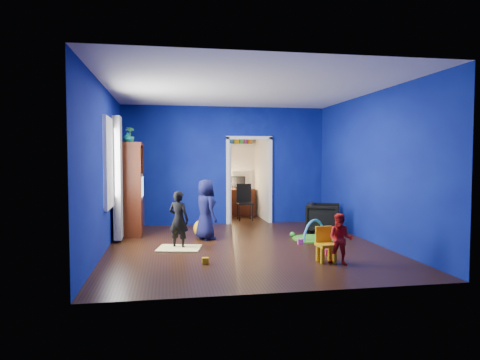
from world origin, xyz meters
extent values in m
cube|color=black|center=(0.00, 0.00, 0.00)|extent=(5.00, 5.50, 0.01)
cube|color=white|center=(0.00, 0.00, 2.90)|extent=(5.00, 5.50, 0.01)
cube|color=navy|center=(0.00, 2.75, 1.45)|extent=(5.00, 0.02, 2.90)
cube|color=navy|center=(0.00, -2.75, 1.45)|extent=(5.00, 0.02, 2.90)
cube|color=navy|center=(-2.50, 0.00, 1.45)|extent=(0.02, 5.50, 2.90)
cube|color=navy|center=(2.50, 0.00, 1.45)|extent=(0.02, 5.50, 2.90)
imported|color=black|center=(1.97, 1.20, 0.32)|extent=(0.93, 0.92, 0.64)
imported|color=black|center=(-1.22, 0.06, 0.52)|extent=(0.46, 0.41, 1.05)
imported|color=#0F1839|center=(-0.66, 0.81, 0.61)|extent=(0.58, 0.69, 1.21)
imported|color=red|center=(1.20, -1.57, 0.40)|extent=(0.48, 0.45, 0.79)
imported|color=#0D5D6C|center=(-2.22, 1.40, 2.06)|extent=(0.25, 0.25, 0.21)
imported|color=green|center=(-2.22, 1.92, 2.14)|extent=(0.24, 0.24, 0.36)
cube|color=#3F130A|center=(-2.22, 1.70, 0.98)|extent=(0.58, 1.14, 1.96)
cube|color=silver|center=(-2.18, 1.70, 1.02)|extent=(0.46, 0.70, 0.54)
cube|color=#F2E07A|center=(-1.22, -0.04, 0.01)|extent=(0.86, 0.74, 0.03)
sphere|color=yellow|center=(-0.71, 1.06, 0.18)|extent=(0.37, 0.37, 0.37)
cube|color=yellow|center=(1.05, -1.37, 0.25)|extent=(0.31, 0.31, 0.50)
cylinder|color=green|center=(1.50, 0.47, 0.01)|extent=(0.87, 0.87, 0.02)
torus|color=#3F8CD8|center=(1.50, 0.47, 0.02)|extent=(0.64, 0.53, 0.78)
cube|color=white|center=(-2.48, 0.35, 1.55)|extent=(0.03, 0.95, 1.55)
cube|color=slate|center=(-2.37, 0.90, 1.25)|extent=(0.14, 0.42, 2.40)
cube|color=white|center=(0.60, 2.75, 1.05)|extent=(1.16, 0.10, 2.10)
cube|color=#3D140A|center=(0.60, 4.26, 0.38)|extent=(0.88, 0.44, 0.75)
cube|color=black|center=(0.60, 4.38, 0.95)|extent=(0.40, 0.05, 0.32)
sphere|color=#FFD88C|center=(0.32, 4.32, 0.93)|extent=(0.14, 0.14, 0.14)
cube|color=black|center=(0.60, 3.30, 0.46)|extent=(0.40, 0.40, 0.92)
cube|color=white|center=(0.60, 4.37, 2.02)|extent=(0.88, 0.24, 0.04)
cube|color=#F3283D|center=(1.26, -0.92, 0.05)|extent=(0.10, 0.08, 0.10)
sphere|color=#249ACD|center=(2.25, 1.01, 0.06)|extent=(0.11, 0.11, 0.11)
cube|color=#FCB20D|center=(-0.85, -1.18, 0.05)|extent=(0.10, 0.08, 0.10)
sphere|color=green|center=(1.14, 0.78, 0.06)|extent=(0.11, 0.11, 0.11)
cube|color=#DB52AD|center=(1.07, 0.03, 0.05)|extent=(0.10, 0.08, 0.10)
camera|label=1|loc=(-1.42, -7.72, 1.65)|focal=32.00mm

